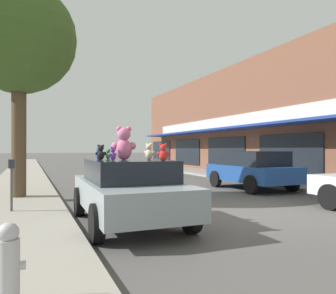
# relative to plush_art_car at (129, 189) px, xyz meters

# --- Properties ---
(ground_plane) EXTENTS (260.00, 260.00, 0.00)m
(ground_plane) POSITION_rel_plush_art_car_xyz_m (3.19, -0.13, -0.77)
(ground_plane) COLOR #514F4C
(sidewalk_near) EXTENTS (2.46, 90.00, 0.14)m
(sidewalk_near) POSITION_rel_plush_art_car_xyz_m (-2.38, -0.13, -0.71)
(sidewalk_near) COLOR gray
(sidewalk_near) RESTS_ON ground_plane
(plush_art_car) EXTENTS (2.11, 4.17, 1.42)m
(plush_art_car) POSITION_rel_plush_art_car_xyz_m (0.00, 0.00, 0.00)
(plush_art_car) COLOR #8C999E
(plush_art_car) RESTS_ON ground_plane
(teddy_bear_giant) EXTENTS (0.57, 0.38, 0.75)m
(teddy_bear_giant) POSITION_rel_plush_art_car_xyz_m (-0.13, -0.09, 1.01)
(teddy_bear_giant) COLOR pink
(teddy_bear_giant) RESTS_ON plush_art_car
(teddy_bear_blue) EXTENTS (0.19, 0.20, 0.29)m
(teddy_bear_blue) POSITION_rel_plush_art_car_xyz_m (-0.54, 0.63, 0.79)
(teddy_bear_blue) COLOR blue
(teddy_bear_blue) RESTS_ON plush_art_car
(teddy_bear_red) EXTENTS (0.27, 0.20, 0.36)m
(teddy_bear_red) POSITION_rel_plush_art_car_xyz_m (0.43, -1.00, 0.82)
(teddy_bear_red) COLOR red
(teddy_bear_red) RESTS_ON plush_art_car
(teddy_bear_black) EXTENTS (0.26, 0.17, 0.34)m
(teddy_bear_black) POSITION_rel_plush_art_car_xyz_m (-0.59, 0.16, 0.81)
(teddy_bear_black) COLOR black
(teddy_bear_black) RESTS_ON plush_art_car
(teddy_bear_purple) EXTENTS (0.22, 0.18, 0.29)m
(teddy_bear_purple) POSITION_rel_plush_art_car_xyz_m (-0.40, -0.17, 0.79)
(teddy_bear_purple) COLOR purple
(teddy_bear_purple) RESTS_ON plush_art_car
(teddy_bear_green) EXTENTS (0.16, 0.18, 0.25)m
(teddy_bear_green) POSITION_rel_plush_art_car_xyz_m (-0.32, 0.61, 0.77)
(teddy_bear_green) COLOR green
(teddy_bear_green) RESTS_ON plush_art_car
(teddy_bear_cream) EXTENTS (0.25, 0.25, 0.38)m
(teddy_bear_cream) POSITION_rel_plush_art_car_xyz_m (0.50, 0.04, 0.83)
(teddy_bear_cream) COLOR beige
(teddy_bear_cream) RESTS_ON plush_art_car
(parked_car_far_center) EXTENTS (2.12, 4.02, 1.57)m
(parked_car_far_center) POSITION_rel_plush_art_car_xyz_m (6.42, 4.02, 0.09)
(parked_car_far_center) COLOR #1E4793
(parked_car_far_center) RESTS_ON ground_plane
(street_tree) EXTENTS (3.60, 3.60, 6.91)m
(street_tree) POSITION_rel_plush_art_car_xyz_m (-2.35, 4.44, 4.42)
(street_tree) COLOR brown
(street_tree) RESTS_ON sidewalk_near
(fire_hydrant) EXTENTS (0.33, 0.22, 0.79)m
(fire_hydrant) POSITION_rel_plush_art_car_xyz_m (-2.24, -3.41, -0.24)
(fire_hydrant) COLOR #B2B2B7
(fire_hydrant) RESTS_ON sidewalk_near
(parking_meter) EXTENTS (0.14, 0.10, 1.27)m
(parking_meter) POSITION_rel_plush_art_car_xyz_m (-2.45, 1.84, 0.17)
(parking_meter) COLOR #4C4C51
(parking_meter) RESTS_ON sidewalk_near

